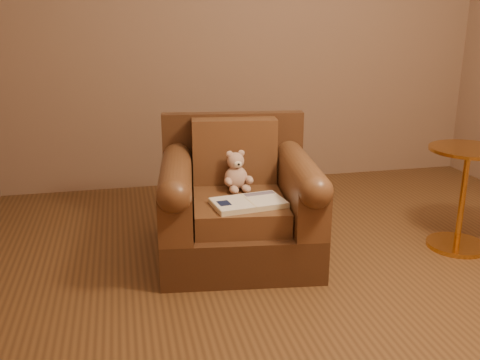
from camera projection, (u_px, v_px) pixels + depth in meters
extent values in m
plane|color=brown|center=(333.00, 289.00, 2.80)|extent=(4.00, 4.00, 0.00)
cube|color=#866652|center=(246.00, 18.00, 4.26)|extent=(4.00, 0.02, 2.70)
cube|color=#452817|center=(238.00, 236.00, 3.16)|extent=(0.98, 0.95, 0.25)
cube|color=#452817|center=(233.00, 155.00, 3.40)|extent=(0.89, 0.20, 0.55)
cube|color=brown|center=(239.00, 209.00, 3.06)|extent=(0.59, 0.68, 0.13)
cube|color=brown|center=(234.00, 151.00, 3.27)|extent=(0.53, 0.21, 0.40)
cube|color=brown|center=(177.00, 198.00, 3.01)|extent=(0.27, 0.77, 0.28)
cube|color=brown|center=(300.00, 194.00, 3.07)|extent=(0.27, 0.77, 0.28)
cylinder|color=brown|center=(176.00, 174.00, 2.97)|extent=(0.27, 0.77, 0.18)
cylinder|color=brown|center=(301.00, 171.00, 3.03)|extent=(0.27, 0.77, 0.18)
ellipsoid|color=tan|center=(236.00, 178.00, 3.18)|extent=(0.14, 0.13, 0.15)
sphere|color=tan|center=(236.00, 161.00, 3.16)|extent=(0.10, 0.10, 0.10)
ellipsoid|color=tan|center=(230.00, 154.00, 3.14)|extent=(0.04, 0.02, 0.04)
ellipsoid|color=tan|center=(241.00, 153.00, 3.16)|extent=(0.04, 0.02, 0.04)
ellipsoid|color=beige|center=(238.00, 165.00, 3.12)|extent=(0.05, 0.03, 0.04)
sphere|color=black|center=(239.00, 164.00, 3.10)|extent=(0.01, 0.01, 0.01)
ellipsoid|color=tan|center=(228.00, 182.00, 3.11)|extent=(0.05, 0.09, 0.05)
ellipsoid|color=tan|center=(249.00, 180.00, 3.15)|extent=(0.05, 0.09, 0.05)
ellipsoid|color=tan|center=(234.00, 190.00, 3.11)|extent=(0.06, 0.09, 0.05)
ellipsoid|color=tan|center=(246.00, 189.00, 3.13)|extent=(0.06, 0.09, 0.05)
cube|color=beige|center=(248.00, 203.00, 2.92)|extent=(0.42, 0.28, 0.03)
cube|color=white|center=(232.00, 203.00, 2.88)|extent=(0.22, 0.26, 0.00)
cube|color=white|center=(265.00, 198.00, 2.94)|extent=(0.22, 0.26, 0.00)
cube|color=beige|center=(249.00, 200.00, 2.91)|extent=(0.04, 0.23, 0.00)
cube|color=#0F1638|center=(224.00, 203.00, 2.86)|extent=(0.07, 0.09, 0.00)
cube|color=slate|center=(259.00, 194.00, 3.02)|extent=(0.18, 0.07, 0.00)
cylinder|color=gold|center=(456.00, 245.00, 3.31)|extent=(0.36, 0.36, 0.03)
cylinder|color=gold|center=(462.00, 199.00, 3.22)|extent=(0.04, 0.04, 0.59)
cylinder|color=gold|center=(469.00, 149.00, 3.13)|extent=(0.45, 0.45, 0.02)
cylinder|color=gold|center=(469.00, 152.00, 3.13)|extent=(0.04, 0.04, 0.02)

